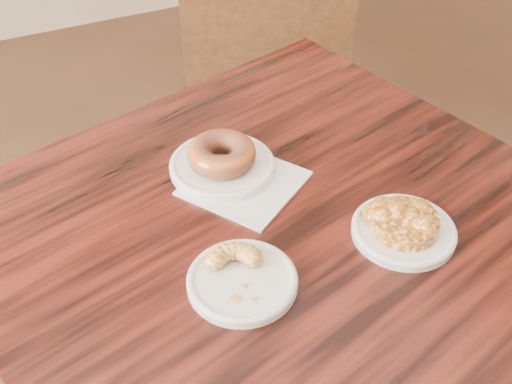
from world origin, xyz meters
name	(u,v)px	position (x,y,z in m)	size (l,w,h in m)	color
cafe_table	(287,373)	(-0.08, 0.10, 0.38)	(0.90, 0.90, 0.75)	black
chair_far	(260,63)	(0.32, 1.07, 0.45)	(0.50, 0.50, 0.90)	black
napkin	(244,183)	(-0.10, 0.24, 0.75)	(0.17, 0.17, 0.00)	silver
plate_donut	(222,166)	(-0.12, 0.29, 0.76)	(0.18, 0.18, 0.01)	white
plate_cruller	(242,282)	(-0.19, 0.04, 0.76)	(0.16, 0.16, 0.01)	silver
plate_fritter	(403,231)	(0.07, 0.03, 0.76)	(0.16, 0.16, 0.01)	white
glazed_donut	(222,154)	(-0.12, 0.29, 0.79)	(0.12, 0.12, 0.04)	maroon
apple_fritter	(406,221)	(0.07, 0.03, 0.78)	(0.14, 0.14, 0.03)	#462207
cruller_fragment	(242,272)	(-0.19, 0.04, 0.78)	(0.10, 0.10, 0.03)	#5B3A12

